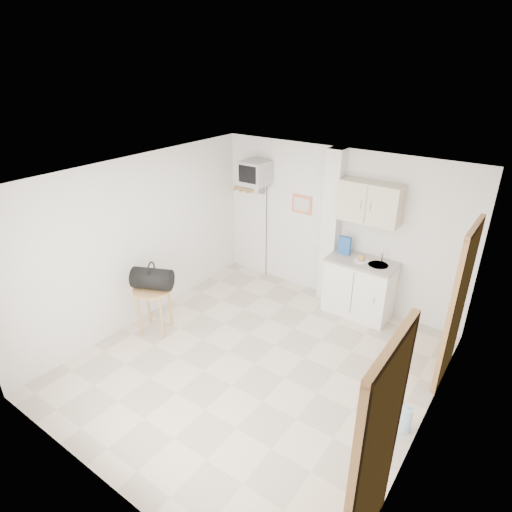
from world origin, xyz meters
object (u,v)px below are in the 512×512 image
Objects in this scene: crt_television at (255,174)px; round_table at (153,295)px; water_bottle at (406,420)px; duffel_bag at (152,278)px.

crt_television reaches higher than round_table.
crt_television reaches higher than water_bottle.
round_table is 3.67m from water_bottle.
crt_television is 3.38× the size of duffel_bag.
round_table is at bearing -175.75° from water_bottle.
duffel_bag is at bearing 70.89° from round_table.
round_table is 1.99× the size of water_bottle.
duffel_bag is (0.01, 0.02, 0.27)m from round_table.
water_bottle is at bearing 4.25° from round_table.
duffel_bag reaches higher than round_table.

